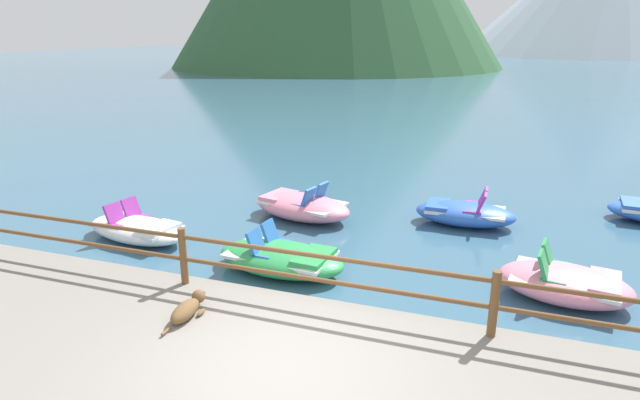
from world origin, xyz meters
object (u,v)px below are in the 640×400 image
(dog_resting, at_px, (188,308))
(pedal_boat_5, at_px, (302,206))
(pedal_boat_2, at_px, (465,213))
(pedal_boat_3, at_px, (137,229))
(pedal_boat_4, at_px, (281,258))
(pedal_boat_0, at_px, (565,283))

(dog_resting, bearing_deg, pedal_boat_5, 94.10)
(pedal_boat_2, bearing_deg, pedal_boat_5, -167.36)
(pedal_boat_3, bearing_deg, pedal_boat_2, 26.84)
(dog_resting, relative_size, pedal_boat_4, 0.42)
(pedal_boat_4, relative_size, pedal_boat_5, 0.95)
(pedal_boat_4, bearing_deg, pedal_boat_5, 103.91)
(pedal_boat_0, height_order, pedal_boat_5, pedal_boat_5)
(pedal_boat_0, height_order, pedal_boat_2, pedal_boat_0)
(pedal_boat_3, bearing_deg, pedal_boat_4, -6.84)
(pedal_boat_3, distance_m, pedal_boat_4, 3.59)
(pedal_boat_2, height_order, pedal_boat_3, pedal_boat_2)
(dog_resting, distance_m, pedal_boat_0, 6.16)
(pedal_boat_3, relative_size, pedal_boat_4, 1.02)
(pedal_boat_0, relative_size, pedal_boat_5, 0.84)
(pedal_boat_4, bearing_deg, pedal_boat_2, 51.27)
(dog_resting, distance_m, pedal_boat_3, 4.46)
(pedal_boat_3, relative_size, pedal_boat_5, 0.96)
(pedal_boat_2, distance_m, pedal_boat_5, 3.83)
(pedal_boat_5, bearing_deg, pedal_boat_3, -138.77)
(pedal_boat_0, bearing_deg, pedal_boat_2, 121.13)
(dog_resting, distance_m, pedal_boat_4, 2.65)
(pedal_boat_4, xyz_separation_m, pedal_boat_5, (-0.72, 2.92, 0.03))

